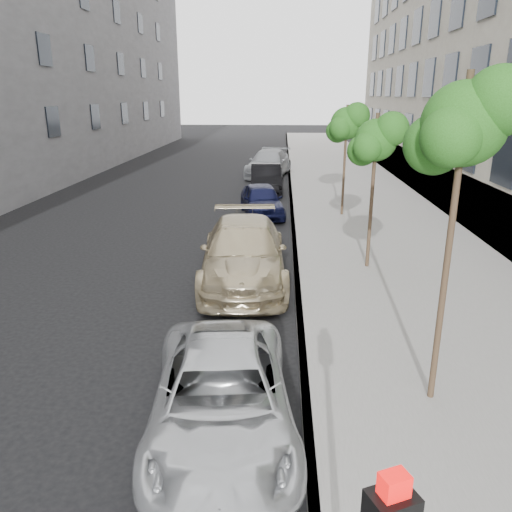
# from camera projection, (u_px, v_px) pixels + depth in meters

# --- Properties ---
(ground) EXTENTS (160.00, 160.00, 0.00)m
(ground) POSITION_uv_depth(u_px,v_px,m) (225.00, 460.00, 6.90)
(ground) COLOR black
(ground) RESTS_ON ground
(sidewalk) EXTENTS (6.40, 72.00, 0.14)m
(sidewalk) POSITION_uv_depth(u_px,v_px,m) (342.00, 179.00, 29.46)
(sidewalk) COLOR gray
(sidewalk) RESTS_ON ground
(curb) EXTENTS (0.15, 72.00, 0.14)m
(curb) POSITION_uv_depth(u_px,v_px,m) (290.00, 178.00, 29.62)
(curb) COLOR #9E9B93
(curb) RESTS_ON ground
(tree_near) EXTENTS (1.55, 1.35, 5.06)m
(tree_near) POSITION_uv_depth(u_px,v_px,m) (466.00, 125.00, 6.80)
(tree_near) COLOR #38281C
(tree_near) RESTS_ON sidewalk
(tree_mid) EXTENTS (1.51, 1.31, 4.27)m
(tree_mid) POSITION_uv_depth(u_px,v_px,m) (377.00, 140.00, 13.21)
(tree_mid) COLOR #38281C
(tree_mid) RESTS_ON sidewalk
(tree_far) EXTENTS (1.62, 1.42, 4.41)m
(tree_far) POSITION_uv_depth(u_px,v_px,m) (347.00, 123.00, 19.36)
(tree_far) COLOR #38281C
(tree_far) RESTS_ON sidewalk
(minivan) EXTENTS (2.50, 4.63, 1.23)m
(minivan) POSITION_uv_depth(u_px,v_px,m) (222.00, 397.00, 7.28)
(minivan) COLOR silver
(minivan) RESTS_ON ground
(suv) EXTENTS (2.54, 5.59, 1.59)m
(suv) POSITION_uv_depth(u_px,v_px,m) (244.00, 252.00, 13.39)
(suv) COLOR tan
(suv) RESTS_ON ground
(sedan_blue) EXTENTS (2.20, 4.08, 1.32)m
(sedan_blue) POSITION_uv_depth(u_px,v_px,m) (262.00, 200.00, 20.61)
(sedan_blue) COLOR black
(sedan_blue) RESTS_ON ground
(sedan_black) EXTENTS (1.77, 4.41, 1.43)m
(sedan_black) POSITION_uv_depth(u_px,v_px,m) (266.00, 179.00, 25.49)
(sedan_black) COLOR black
(sedan_black) RESTS_ON ground
(sedan_rear) EXTENTS (3.04, 5.68, 1.57)m
(sedan_rear) POSITION_uv_depth(u_px,v_px,m) (269.00, 163.00, 30.66)
(sedan_rear) COLOR gray
(sedan_rear) RESTS_ON ground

